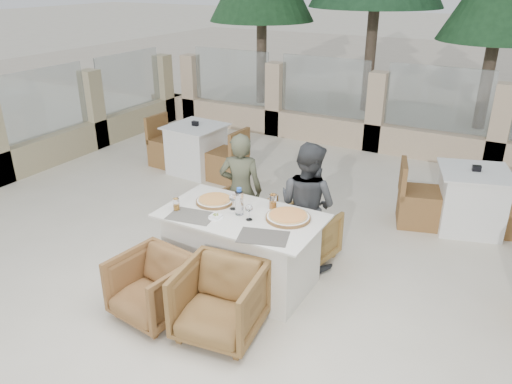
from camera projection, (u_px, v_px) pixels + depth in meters
The scene contains 23 objects.
ground at pixel (235, 279), 5.24m from camera, with size 80.00×80.00×0.00m, color beige.
sand_patch at pixel (456, 70), 16.43m from camera, with size 30.00×16.00×0.01m, color beige.
perimeter_wall_far at pixel (377, 106), 8.76m from camera, with size 10.00×0.34×1.60m, color beige, non-canonical shape.
perimeter_wall_left at pixel (47, 117), 8.12m from camera, with size 0.34×7.00×1.60m, color tan, non-canonical shape.
dining_table at pixel (242, 249), 5.06m from camera, with size 1.60×0.90×0.77m, color silver, non-canonical shape.
placemat_near_left at pixel (192, 216), 4.87m from camera, with size 0.45×0.30×0.00m, color #635E55.
placemat_near_right at pixel (263, 237), 4.49m from camera, with size 0.45×0.30×0.00m, color #504C45.
pizza_left at pixel (215, 200), 5.15m from camera, with size 0.39×0.39×0.05m, color #CC5F1B.
pizza_right at pixel (288, 216), 4.81m from camera, with size 0.43×0.43×0.06m, color orange.
water_bottle at pixel (239, 201), 4.86m from camera, with size 0.08×0.08×0.28m, color silver.
wine_glass_centre at pixel (233, 201), 4.98m from camera, with size 0.08×0.08×0.18m, color silver, non-canonical shape.
wine_glass_near at pixel (249, 211), 4.76m from camera, with size 0.08×0.08×0.18m, color white, non-canonical shape.
beer_glass_left at pixel (176, 204), 4.97m from camera, with size 0.06×0.06×0.13m, color orange.
beer_glass_right at pixel (273, 202), 5.01m from camera, with size 0.08×0.08×0.15m, color orange.
olive_dish at pixel (216, 216), 4.83m from camera, with size 0.11×0.11×0.04m, color white, non-canonical shape.
armchair_far_left at pixel (240, 218), 5.86m from camera, with size 0.65×0.67×0.61m, color olive.
armchair_far_right at pixel (305, 235), 5.52m from camera, with size 0.62×0.64×0.58m, color olive.
armchair_near_left at pixel (152, 287), 4.59m from camera, with size 0.64×0.66×0.60m, color brown.
armchair_near_right at pixel (220, 302), 4.34m from camera, with size 0.70×0.72×0.65m, color brown.
diner_left at pixel (241, 190), 5.68m from camera, with size 0.49×0.32×1.35m, color #4F523C.
diner_right at pixel (307, 205), 5.28m from camera, with size 0.68×0.53×1.39m, color #3C3F42.
bg_table_a at pixel (196, 149), 7.91m from camera, with size 1.64×0.82×0.77m, color silver, non-canonical shape.
bg_table_b at pixel (471, 200), 6.14m from camera, with size 1.64×0.82×0.77m, color white, non-canonical shape.
Camera 1 is at (2.34, -3.76, 2.95)m, focal length 35.00 mm.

